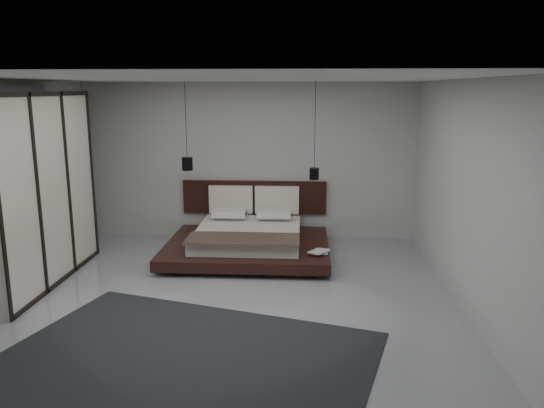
# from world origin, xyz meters

# --- Properties ---
(floor) EXTENTS (6.00, 6.00, 0.00)m
(floor) POSITION_xyz_m (0.00, 0.00, 0.00)
(floor) COLOR #95979D
(floor) RESTS_ON ground
(ceiling) EXTENTS (6.00, 6.00, 0.00)m
(ceiling) POSITION_xyz_m (0.00, 0.00, 2.80)
(ceiling) COLOR white
(ceiling) RESTS_ON wall_back
(wall_back) EXTENTS (6.00, 0.00, 6.00)m
(wall_back) POSITION_xyz_m (0.00, 3.00, 1.40)
(wall_back) COLOR #B2B2AF
(wall_back) RESTS_ON floor
(wall_front) EXTENTS (6.00, 0.00, 6.00)m
(wall_front) POSITION_xyz_m (0.00, -3.00, 1.40)
(wall_front) COLOR #B2B2AF
(wall_front) RESTS_ON floor
(wall_right) EXTENTS (0.00, 6.00, 6.00)m
(wall_right) POSITION_xyz_m (3.00, 0.00, 1.40)
(wall_right) COLOR #B2B2AF
(wall_right) RESTS_ON floor
(lattice_screen) EXTENTS (0.05, 0.90, 2.60)m
(lattice_screen) POSITION_xyz_m (-2.95, 2.45, 1.30)
(lattice_screen) COLOR black
(lattice_screen) RESTS_ON floor
(bed) EXTENTS (2.61, 2.32, 1.05)m
(bed) POSITION_xyz_m (0.12, 1.92, 0.28)
(bed) COLOR black
(bed) RESTS_ON floor
(book_lower) EXTENTS (0.27, 0.33, 0.03)m
(book_lower) POSITION_xyz_m (1.19, 1.28, 0.26)
(book_lower) COLOR #99724C
(book_lower) RESTS_ON bed
(book_upper) EXTENTS (0.36, 0.37, 0.02)m
(book_upper) POSITION_xyz_m (1.17, 1.26, 0.28)
(book_upper) COLOR #99724C
(book_upper) RESTS_ON book_lower
(pendant_left) EXTENTS (0.18, 0.18, 1.47)m
(pendant_left) POSITION_xyz_m (-0.95, 2.31, 1.45)
(pendant_left) COLOR black
(pendant_left) RESTS_ON ceiling
(pendant_right) EXTENTS (0.16, 0.16, 1.61)m
(pendant_right) POSITION_xyz_m (1.19, 2.31, 1.30)
(pendant_right) COLOR black
(pendant_right) RESTS_ON ceiling
(wardrobe) EXTENTS (0.63, 2.69, 2.64)m
(wardrobe) POSITION_xyz_m (-2.70, 0.44, 1.32)
(wardrobe) COLOR beige
(wardrobe) RESTS_ON floor
(rug) EXTENTS (4.30, 3.58, 0.02)m
(rug) POSITION_xyz_m (-0.17, -1.70, 0.01)
(rug) COLOR black
(rug) RESTS_ON floor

